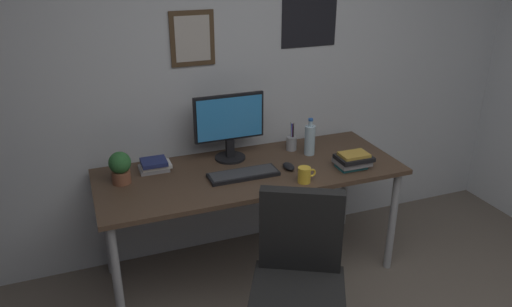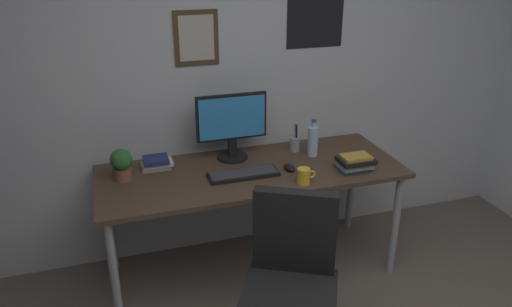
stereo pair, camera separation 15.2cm
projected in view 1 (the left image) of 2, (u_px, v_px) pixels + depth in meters
name	position (u px, v px, depth m)	size (l,w,h in m)	color
wall_back	(243.00, 66.00, 3.30)	(4.40, 0.10, 2.60)	silver
desk	(250.00, 180.00, 3.12)	(1.90, 0.73, 0.75)	#4C3828
office_chair	(299.00, 277.00, 2.47)	(0.62, 0.62, 0.95)	black
monitor	(229.00, 124.00, 3.16)	(0.46, 0.20, 0.43)	black
keyboard	(243.00, 174.00, 3.00)	(0.43, 0.15, 0.03)	black
computer_mouse	(289.00, 166.00, 3.10)	(0.06, 0.11, 0.04)	black
water_bottle	(310.00, 139.00, 3.28)	(0.07, 0.07, 0.25)	silver
coffee_mug_near	(305.00, 175.00, 2.92)	(0.11, 0.08, 0.09)	yellow
potted_plant	(120.00, 167.00, 2.89)	(0.13, 0.13, 0.20)	brown
pen_cup	(292.00, 142.00, 3.37)	(0.07, 0.07, 0.20)	#9EA0A5
book_stack_left	(155.00, 165.00, 3.07)	(0.19, 0.15, 0.07)	gray
book_stack_right	(353.00, 160.00, 3.10)	(0.22, 0.17, 0.10)	#26727A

